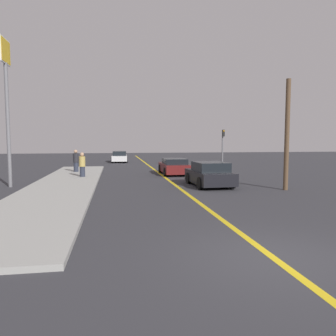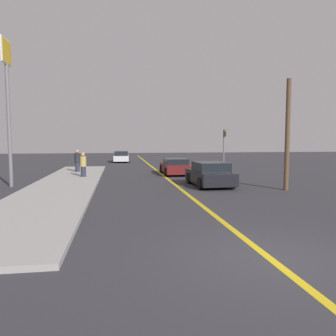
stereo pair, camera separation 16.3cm
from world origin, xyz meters
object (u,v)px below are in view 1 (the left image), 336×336
Objects in this scene: car_far_distant at (119,157)px; traffic_light at (223,145)px; car_near_right_lane at (210,174)px; pedestrian_near_curb at (82,165)px; utility_pole at (287,135)px; pedestrian_mid_group at (76,161)px; car_ahead_center at (174,166)px; roadside_sign at (6,82)px.

traffic_light is at bearing -56.01° from car_far_distant.
car_near_right_lane is 9.11m from traffic_light.
pedestrian_near_curb is 11.64m from traffic_light.
utility_pole is at bearing -32.55° from car_near_right_lane.
pedestrian_near_curb is at bearing -77.32° from pedestrian_mid_group.
car_far_distant is at bearing 109.57° from utility_pole.
utility_pole is (4.34, -8.64, 2.26)m from car_ahead_center.
car_far_distant is at bearing 100.57° from car_near_right_lane.
roadside_sign is at bearing -153.03° from car_ahead_center.
roadside_sign is at bearing -106.45° from car_far_distant.
pedestrian_near_curb is 0.47× the size of traffic_light.
car_ahead_center is 7.63m from pedestrian_mid_group.
car_far_distant is 13.31m from pedestrian_mid_group.
roadside_sign is (-2.76, -6.94, 4.71)m from pedestrian_mid_group.
car_near_right_lane is 2.32× the size of pedestrian_mid_group.
car_far_distant is 16.69m from pedestrian_near_curb.
car_far_distant is at bearing 104.82° from car_ahead_center.
pedestrian_mid_group reaches higher than car_ahead_center.
roadside_sign is (-3.58, -3.30, 4.75)m from pedestrian_near_curb.
pedestrian_mid_group is at bearing 166.84° from car_ahead_center.
car_ahead_center is at bearing 27.17° from roadside_sign.
pedestrian_near_curb is 12.98m from utility_pole.
roadside_sign reaches higher than car_near_right_lane.
traffic_light is at bearing 20.59° from car_ahead_center.
car_near_right_lane is at bearing -113.32° from traffic_light.
pedestrian_near_curb is at bearing 148.46° from utility_pole.
pedestrian_mid_group is (-8.26, 8.29, 0.33)m from car_near_right_lane.
car_ahead_center is 0.53× the size of roadside_sign.
pedestrian_near_curb is 3.73m from pedestrian_mid_group.
pedestrian_near_curb is at bearing -98.14° from car_far_distant.
car_ahead_center is 9.93m from utility_pole.
roadside_sign reaches higher than pedestrian_mid_group.
pedestrian_mid_group is (-0.82, 3.64, 0.04)m from pedestrian_near_curb.
pedestrian_mid_group is 8.83m from roadside_sign.
car_ahead_center is at bearing 116.65° from utility_pole.
utility_pole reaches higher than car_far_distant.
utility_pole reaches higher than pedestrian_near_curb.
traffic_light is (8.30, -12.87, 1.52)m from car_far_distant.
car_ahead_center is at bearing -159.21° from traffic_light.
car_near_right_lane is at bearing -32.03° from pedestrian_near_curb.
traffic_light reaches higher than car_far_distant.
car_near_right_lane is 11.71m from pedestrian_mid_group.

